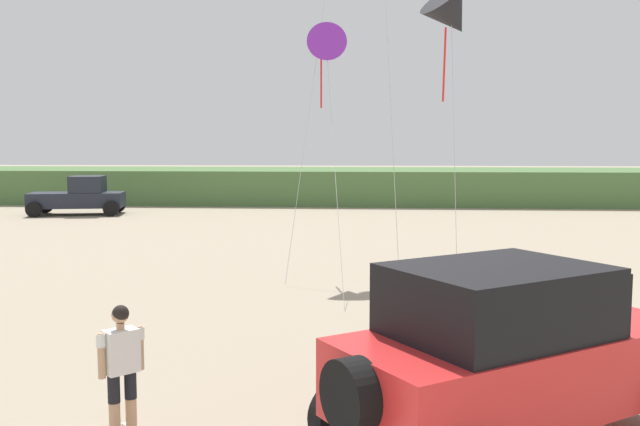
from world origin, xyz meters
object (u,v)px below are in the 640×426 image
Objects in this scene: distant_pickup at (80,196)px; kite_green_box at (451,16)px; person_watching at (121,363)px; kite_purple_stunt at (326,47)px; jeep at (513,353)px.

kite_green_box reaches higher than distant_pickup.
distant_pickup is 24.65m from kite_green_box.
kite_green_box is (5.00, 9.03, 5.75)m from person_watching.
person_watching is at bearing -118.94° from kite_green_box.
person_watching is 11.82m from kite_green_box.
kite_green_box is at bearing 61.06° from person_watching.
person_watching is 0.22× the size of kite_green_box.
person_watching is 28.74m from distant_pickup.
kite_purple_stunt reaches higher than person_watching.
kite_purple_stunt is (13.51, -14.55, 5.40)m from distant_pickup.
kite_purple_stunt reaches higher than jeep.
jeep is 4.74m from person_watching.
person_watching is at bearing -98.90° from kite_purple_stunt.
kite_green_box is at bearing 88.36° from jeep.
kite_purple_stunt is at bearing -47.13° from distant_pickup.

